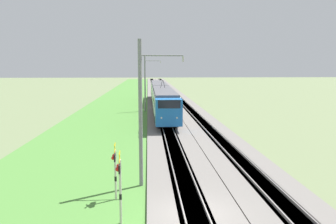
# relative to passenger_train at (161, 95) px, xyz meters

# --- Properties ---
(ground_plane) EXTENTS (400.00, 400.00, 0.00)m
(ground_plane) POSITION_rel_passenger_train_xyz_m (-39.28, 0.00, -2.37)
(ground_plane) COLOR #6B7A51
(ballast_main) EXTENTS (240.00, 4.40, 0.30)m
(ballast_main) POSITION_rel_passenger_train_xyz_m (10.72, 0.00, -2.22)
(ballast_main) COLOR slate
(ballast_main) RESTS_ON ground
(ballast_adjacent) EXTENTS (240.00, 4.40, 0.30)m
(ballast_adjacent) POSITION_rel_passenger_train_xyz_m (10.72, -4.46, -2.22)
(ballast_adjacent) COLOR slate
(ballast_adjacent) RESTS_ON ground
(track_main) EXTENTS (240.00, 1.57, 0.45)m
(track_main) POSITION_rel_passenger_train_xyz_m (10.72, 0.00, -2.21)
(track_main) COLOR #4C4238
(track_main) RESTS_ON ground
(track_adjacent) EXTENTS (240.00, 1.57, 0.45)m
(track_adjacent) POSITION_rel_passenger_train_xyz_m (10.72, -4.46, -2.21)
(track_adjacent) COLOR #4C4238
(track_adjacent) RESTS_ON ground
(grass_verge) EXTENTS (240.00, 13.24, 0.12)m
(grass_verge) POSITION_rel_passenger_train_xyz_m (10.72, 6.48, -2.31)
(grass_verge) COLOR #4C8438
(grass_verge) RESTS_ON ground
(passenger_train) EXTENTS (41.91, 2.83, 5.06)m
(passenger_train) POSITION_rel_passenger_train_xyz_m (0.00, 0.00, 0.00)
(passenger_train) COLOR blue
(passenger_train) RESTS_ON ground
(crossing_signal_near) EXTENTS (0.70, 0.23, 3.38)m
(crossing_signal_near) POSITION_rel_passenger_train_xyz_m (-39.62, 3.35, -0.31)
(crossing_signal_near) COLOR beige
(crossing_signal_near) RESTS_ON ground
(crossing_signal_aux) EXTENTS (0.70, 0.23, 3.12)m
(crossing_signal_aux) POSITION_rel_passenger_train_xyz_m (-36.94, 3.82, -0.48)
(crossing_signal_aux) COLOR beige
(crossing_signal_aux) RESTS_ON ground
(catenary_mast_near) EXTENTS (0.22, 2.56, 8.48)m
(catenary_mast_near) POSITION_rel_passenger_train_xyz_m (-35.00, 2.47, 2.01)
(catenary_mast_near) COLOR slate
(catenary_mast_near) RESTS_ON ground
(catenary_mast_mid) EXTENTS (0.22, 2.56, 8.78)m
(catenary_mast_mid) POSITION_rel_passenger_train_xyz_m (-2.58, 2.47, 2.16)
(catenary_mast_mid) COLOR slate
(catenary_mast_mid) RESTS_ON ground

